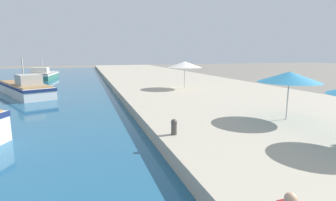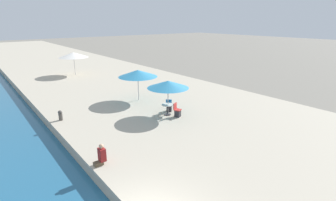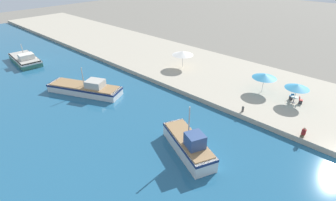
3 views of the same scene
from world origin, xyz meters
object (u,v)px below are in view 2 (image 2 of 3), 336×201
cafe_umbrella_striped (73,55)px  cafe_table (168,107)px  cafe_umbrella_pink (168,84)px  person_at_quay (101,155)px  cafe_chair_right (169,107)px  mooring_bollard (60,115)px  cafe_chair_left (177,112)px  cafe_umbrella_white (138,73)px

cafe_umbrella_striped → cafe_table: bearing=-89.1°
cafe_umbrella_pink → person_at_quay: size_ratio=2.84×
cafe_chair_right → person_at_quay: bearing=-105.0°
cafe_umbrella_striped → mooring_bollard: bearing=-112.5°
cafe_umbrella_striped → cafe_chair_right: cafe_umbrella_striped is taller
cafe_umbrella_pink → cafe_chair_right: (0.48, 0.49, -1.78)m
person_at_quay → cafe_umbrella_pink: bearing=27.1°
mooring_bollard → cafe_chair_left: bearing=-33.0°
cafe_table → cafe_chair_right: bearing=43.7°
cafe_chair_left → cafe_umbrella_pink: bearing=-93.0°
cafe_umbrella_pink → cafe_chair_right: size_ratio=3.01×
cafe_chair_left → mooring_bollard: size_ratio=1.39×
mooring_bollard → person_at_quay: bearing=-91.6°
cafe_chair_left → cafe_chair_right: bearing=-125.2°
cafe_chair_left → mooring_bollard: (-6.27, 4.06, 0.02)m
cafe_umbrella_striped → cafe_table: cafe_umbrella_striped is taller
cafe_chair_left → cafe_umbrella_striped: bearing=-112.3°
cafe_chair_right → cafe_table: bearing=-90.0°
cafe_umbrella_white → cafe_umbrella_striped: 13.05m
cafe_table → cafe_chair_right: cafe_chair_right is taller
cafe_table → mooring_bollard: size_ratio=1.22×
cafe_umbrella_striped → cafe_chair_left: bearing=-88.2°
cafe_umbrella_pink → cafe_table: (-0.04, -0.01, -1.57)m
cafe_umbrella_pink → cafe_umbrella_striped: bearing=91.0°
cafe_umbrella_white → cafe_umbrella_striped: cafe_umbrella_striped is taller
cafe_umbrella_pink → cafe_chair_left: size_ratio=3.01×
cafe_umbrella_striped → person_at_quay: cafe_umbrella_striped is taller
cafe_umbrella_white → cafe_chair_left: (0.04, -4.76, -1.83)m
cafe_umbrella_pink → mooring_bollard: cafe_umbrella_pink is taller
cafe_table → person_at_quay: (-6.16, -3.17, -0.11)m
cafe_umbrella_pink → cafe_umbrella_white: bearing=86.9°
cafe_umbrella_pink → mooring_bollard: bearing=150.5°
cafe_umbrella_white → cafe_chair_left: 5.10m
person_at_quay → mooring_bollard: size_ratio=1.48×
cafe_umbrella_pink → cafe_umbrella_striped: size_ratio=0.83×
cafe_umbrella_striped → person_at_quay: size_ratio=3.41×
cafe_umbrella_white → person_at_quay: (-6.42, -7.27, -1.73)m
cafe_umbrella_pink → cafe_chair_left: bearing=-68.9°
cafe_umbrella_striped → cafe_umbrella_pink: bearing=-89.0°
cafe_umbrella_white → cafe_umbrella_striped: size_ratio=0.92×
cafe_umbrella_white → cafe_chair_right: size_ratio=3.34×
cafe_umbrella_white → mooring_bollard: 6.52m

